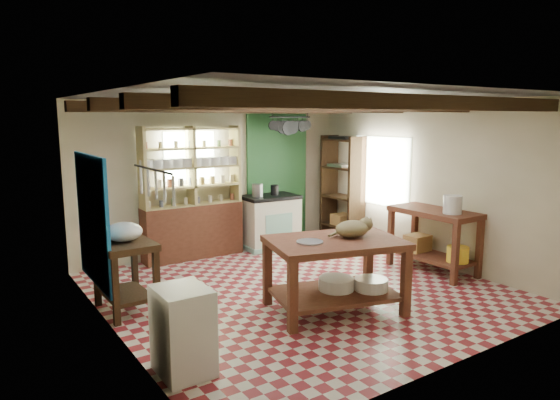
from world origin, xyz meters
TOP-DOWN VIEW (x-y plane):
  - floor at (0.00, 0.00)m, footprint 5.00×5.00m
  - ceiling at (0.00, 0.00)m, footprint 5.00×5.00m
  - wall_back at (0.00, 2.50)m, footprint 5.00×0.04m
  - wall_front at (0.00, -2.50)m, footprint 5.00×0.04m
  - wall_left at (-2.50, 0.00)m, footprint 0.04×5.00m
  - wall_right at (2.50, 0.00)m, footprint 0.04×5.00m
  - ceiling_beams at (0.00, 0.00)m, footprint 5.00×3.80m
  - blue_wall_patch at (-2.47, 0.90)m, footprint 0.04×1.40m
  - green_wall_patch at (1.25, 2.47)m, footprint 1.30×0.04m
  - window_back at (-0.50, 2.48)m, footprint 0.90×0.02m
  - window_right at (2.48, 1.00)m, footprint 0.02×1.30m
  - utensil_rail at (-2.44, -1.20)m, footprint 0.06×0.90m
  - pot_rack at (1.25, 2.05)m, footprint 0.86×0.12m
  - shelving_unit at (-0.55, 2.31)m, footprint 1.70×0.34m
  - tall_rack at (2.28, 1.80)m, footprint 0.40×0.86m
  - work_table at (-0.08, -0.81)m, footprint 1.78×1.41m
  - stove at (0.88, 2.15)m, footprint 1.01×0.70m
  - prep_table at (-2.20, 0.58)m, footprint 0.62×0.88m
  - white_cabinet at (-2.22, -1.22)m, footprint 0.45×0.54m
  - right_counter at (2.18, -0.43)m, footprint 0.67×1.34m
  - cat at (0.17, -0.82)m, footprint 0.47×0.38m
  - steel_tray at (-0.43, -0.77)m, footprint 0.38×0.38m
  - basin_large at (-0.02, -0.77)m, footprint 0.53×0.53m
  - basin_small at (0.33, -1.02)m, footprint 0.50×0.50m
  - kettle_left at (0.63, 2.16)m, footprint 0.20×0.20m
  - kettle_right at (0.98, 2.15)m, footprint 0.15×0.15m
  - enamel_bowl at (-2.20, 0.58)m, footprint 0.46×0.46m
  - white_bucket at (2.13, -0.78)m, footprint 0.26×0.26m
  - wicker_basket at (2.18, -0.13)m, footprint 0.36×0.29m
  - yellow_tub at (2.18, -0.88)m, footprint 0.31×0.31m

SIDE VIEW (x-z plane):
  - floor at x=0.00m, z-range -0.02..0.00m
  - basin_small at x=0.33m, z-range 0.24..0.38m
  - basin_large at x=-0.02m, z-range 0.24..0.39m
  - yellow_tub at x=2.18m, z-range 0.25..0.48m
  - wicker_basket at x=2.18m, z-range 0.25..0.51m
  - white_cabinet at x=-2.22m, z-range 0.00..0.81m
  - prep_table at x=-2.20m, z-range 0.00..0.87m
  - work_table at x=-0.08m, z-range 0.00..0.89m
  - stove at x=0.88m, z-range 0.00..0.96m
  - right_counter at x=2.18m, z-range 0.00..0.96m
  - steel_tray at x=-0.43m, z-range 0.89..0.91m
  - enamel_bowl at x=-2.20m, z-range 0.87..1.10m
  - cat at x=0.17m, z-range 0.89..1.09m
  - tall_rack at x=2.28m, z-range 0.00..2.00m
  - kettle_right at x=0.98m, z-range 0.96..1.14m
  - kettle_left at x=0.63m, z-range 0.96..1.18m
  - white_bucket at x=2.13m, z-range 0.96..1.22m
  - blue_wall_patch at x=-2.47m, z-range 0.30..1.90m
  - shelving_unit at x=-0.55m, z-range 0.00..2.20m
  - green_wall_patch at x=1.25m, z-range 0.10..2.40m
  - wall_back at x=0.00m, z-range 0.00..2.60m
  - wall_front at x=0.00m, z-range 0.00..2.60m
  - wall_left at x=-2.50m, z-range 0.00..2.60m
  - wall_right at x=2.50m, z-range 0.00..2.60m
  - window_right at x=2.48m, z-range 0.80..2.00m
  - window_back at x=-0.50m, z-range 1.30..2.10m
  - utensil_rail at x=-2.44m, z-range 1.64..1.92m
  - pot_rack at x=1.25m, z-range 2.00..2.36m
  - ceiling_beams at x=0.00m, z-range 2.40..2.56m
  - ceiling at x=0.00m, z-range 2.59..2.61m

